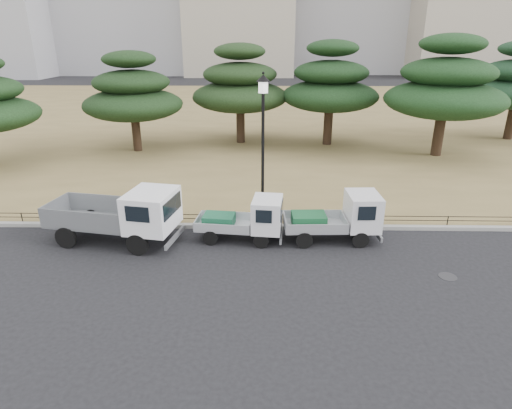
{
  "coord_description": "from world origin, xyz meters",
  "views": [
    {
      "loc": [
        0.33,
        -13.79,
        7.46
      ],
      "look_at": [
        0.0,
        2.0,
        1.3
      ],
      "focal_mm": 30.0,
      "sensor_mm": 36.0,
      "label": 1
    }
  ],
  "objects_px": {
    "truck_kei_rear": "(339,217)",
    "street_lamp": "(263,126)",
    "truck_large": "(120,213)",
    "tarp_pile": "(92,210)",
    "truck_kei_front": "(246,219)"
  },
  "relations": [
    {
      "from": "truck_kei_rear",
      "to": "truck_kei_front",
      "type": "bearing_deg",
      "value": 179.03
    },
    {
      "from": "truck_kei_rear",
      "to": "street_lamp",
      "type": "relative_size",
      "value": 0.61
    },
    {
      "from": "truck_large",
      "to": "street_lamp",
      "type": "bearing_deg",
      "value": 27.34
    },
    {
      "from": "truck_kei_front",
      "to": "truck_kei_rear",
      "type": "xyz_separation_m",
      "value": [
        3.61,
        0.08,
        0.07
      ]
    },
    {
      "from": "truck_kei_rear",
      "to": "tarp_pile",
      "type": "distance_m",
      "value": 10.49
    },
    {
      "from": "truck_kei_front",
      "to": "truck_kei_rear",
      "type": "bearing_deg",
      "value": 7.38
    },
    {
      "from": "truck_kei_front",
      "to": "tarp_pile",
      "type": "bearing_deg",
      "value": 172.02
    },
    {
      "from": "truck_large",
      "to": "tarp_pile",
      "type": "relative_size",
      "value": 3.58
    },
    {
      "from": "truck_kei_rear",
      "to": "street_lamp",
      "type": "xyz_separation_m",
      "value": [
        -2.99,
        1.31,
        3.29
      ]
    },
    {
      "from": "truck_large",
      "to": "truck_kei_rear",
      "type": "height_order",
      "value": "truck_large"
    },
    {
      "from": "truck_large",
      "to": "tarp_pile",
      "type": "height_order",
      "value": "truck_large"
    },
    {
      "from": "truck_kei_front",
      "to": "tarp_pile",
      "type": "height_order",
      "value": "truck_kei_front"
    },
    {
      "from": "truck_large",
      "to": "truck_kei_rear",
      "type": "xyz_separation_m",
      "value": [
        8.44,
        0.36,
        -0.25
      ]
    },
    {
      "from": "truck_kei_front",
      "to": "truck_kei_rear",
      "type": "relative_size",
      "value": 0.94
    },
    {
      "from": "street_lamp",
      "to": "truck_kei_rear",
      "type": "bearing_deg",
      "value": -23.7
    }
  ]
}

